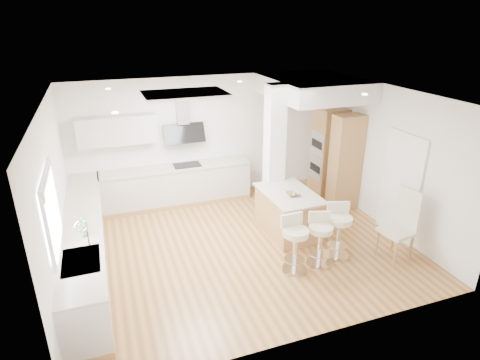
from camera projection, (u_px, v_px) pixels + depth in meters
name	position (u px, v px, depth m)	size (l,w,h in m)	color
ground	(241.00, 245.00, 7.54)	(6.00, 6.00, 0.00)	#B07B41
ceiling	(241.00, 245.00, 7.54)	(6.00, 5.00, 0.02)	white
wall_back	(205.00, 138.00, 9.18)	(6.00, 0.04, 2.80)	white
wall_left	(56.00, 201.00, 6.07)	(0.04, 5.00, 2.80)	white
wall_right	(384.00, 157.00, 7.94)	(0.04, 5.00, 2.80)	white
skylight	(185.00, 94.00, 6.76)	(4.10, 2.10, 0.06)	white
window_left	(51.00, 208.00, 5.19)	(0.06, 1.28, 1.07)	silver
doorway_right	(400.00, 187.00, 7.56)	(0.05, 1.00, 2.10)	#4A423A
counter_left	(86.00, 243.00, 6.73)	(0.63, 4.50, 1.35)	tan
counter_back	(169.00, 176.00, 8.93)	(3.62, 0.63, 2.50)	tan
pillar	(274.00, 153.00, 8.16)	(0.35, 0.35, 2.80)	white
soffit	(313.00, 87.00, 8.42)	(1.78, 2.20, 0.40)	white
oven_column	(334.00, 157.00, 9.04)	(0.63, 1.21, 2.10)	tan
peninsula	(288.00, 212.00, 7.85)	(0.97, 1.43, 0.92)	tan
bar_stool_a	(295.00, 241.00, 6.59)	(0.47, 0.47, 1.00)	white
bar_stool_b	(320.00, 237.00, 6.79)	(0.52, 0.52, 0.94)	white
bar_stool_c	(339.00, 228.00, 7.01)	(0.57, 0.57, 1.00)	white
dining_chair	(402.00, 222.00, 6.96)	(0.57, 0.57, 1.28)	beige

